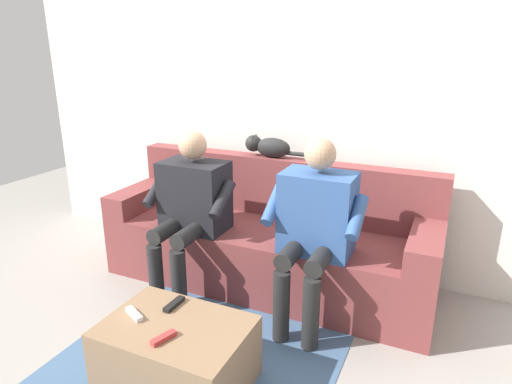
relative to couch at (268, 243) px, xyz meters
name	(u,v)px	position (x,y,z in m)	size (l,w,h in m)	color
ground_plane	(221,334)	(0.00, 0.72, -0.31)	(8.00, 8.00, 0.00)	gray
back_wall	(292,111)	(0.00, -0.44, 0.90)	(4.80, 0.06, 2.42)	silver
couch	(268,243)	(0.00, 0.00, 0.00)	(2.34, 0.72, 0.89)	brown
coffee_table	(177,354)	(0.00, 1.17, -0.13)	(0.72, 0.51, 0.35)	#8C6B4C
person_left_seated	(315,222)	(-0.44, 0.32, 0.36)	(0.59, 0.54, 1.16)	#335693
person_right_seated	(191,203)	(0.44, 0.32, 0.34)	(0.60, 0.56, 1.14)	black
cat_on_backrest	(268,146)	(0.11, -0.24, 0.66)	(0.50, 0.13, 0.16)	black
remote_red	(164,338)	(-0.02, 1.29, 0.05)	(0.13, 0.04, 0.02)	#B73333
remote_white	(134,314)	(0.23, 1.19, 0.05)	(0.14, 0.03, 0.02)	white
remote_black	(174,304)	(0.10, 1.03, 0.05)	(0.15, 0.04, 0.02)	black
floor_rug	(194,363)	(0.00, 1.02, -0.30)	(1.49, 1.68, 0.01)	#426084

